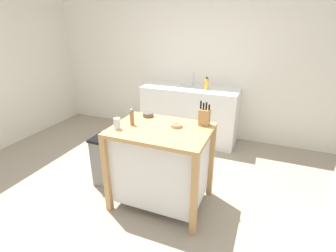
# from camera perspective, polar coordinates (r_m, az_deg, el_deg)

# --- Properties ---
(ground_plane) EXTENTS (6.45, 6.45, 0.00)m
(ground_plane) POSITION_cam_1_polar(r_m,az_deg,el_deg) (3.06, -6.28, -16.41)
(ground_plane) COLOR gray
(ground_plane) RESTS_ON ground
(wall_back) EXTENTS (5.45, 0.10, 2.60)m
(wall_back) POSITION_cam_1_polar(r_m,az_deg,el_deg) (4.47, 6.63, 14.38)
(wall_back) COLOR silver
(wall_back) RESTS_ON ground
(wall_left) EXTENTS (0.10, 2.79, 2.60)m
(wall_left) POSITION_cam_1_polar(r_m,az_deg,el_deg) (4.89, -32.20, 11.89)
(wall_left) COLOR silver
(wall_left) RESTS_ON ground
(kitchen_island) EXTENTS (1.00, 0.72, 0.91)m
(kitchen_island) POSITION_cam_1_polar(r_m,az_deg,el_deg) (2.76, -1.57, -8.19)
(kitchen_island) COLOR tan
(kitchen_island) RESTS_ON ground
(knife_block) EXTENTS (0.11, 0.09, 0.25)m
(knife_block) POSITION_cam_1_polar(r_m,az_deg,el_deg) (2.67, 8.14, 2.10)
(knife_block) COLOR #AD7F4C
(knife_block) RESTS_ON kitchen_island
(bowl_ceramic_small) EXTENTS (0.12, 0.12, 0.03)m
(bowl_ceramic_small) POSITION_cam_1_polar(r_m,az_deg,el_deg) (2.61, 1.89, 0.18)
(bowl_ceramic_small) COLOR tan
(bowl_ceramic_small) RESTS_ON kitchen_island
(bowl_ceramic_wide) EXTENTS (0.12, 0.12, 0.05)m
(bowl_ceramic_wide) POSITION_cam_1_polar(r_m,az_deg,el_deg) (2.91, -4.49, 2.59)
(bowl_ceramic_wide) COLOR #564C47
(bowl_ceramic_wide) RESTS_ON kitchen_island
(drinking_cup) EXTENTS (0.07, 0.07, 0.12)m
(drinking_cup) POSITION_cam_1_polar(r_m,az_deg,el_deg) (2.60, -11.33, 0.53)
(drinking_cup) COLOR silver
(drinking_cup) RESTS_ON kitchen_island
(pepper_grinder) EXTENTS (0.04, 0.04, 0.18)m
(pepper_grinder) POSITION_cam_1_polar(r_m,az_deg,el_deg) (2.67, -8.07, 1.95)
(pepper_grinder) COLOR olive
(pepper_grinder) RESTS_ON kitchen_island
(trash_bin) EXTENTS (0.36, 0.28, 0.63)m
(trash_bin) POSITION_cam_1_polar(r_m,az_deg,el_deg) (3.25, -13.16, -7.68)
(trash_bin) COLOR slate
(trash_bin) RESTS_ON ground
(sink_counter) EXTENTS (1.57, 0.60, 0.91)m
(sink_counter) POSITION_cam_1_polar(r_m,az_deg,el_deg) (4.34, 4.86, 2.77)
(sink_counter) COLOR silver
(sink_counter) RESTS_ON ground
(sink_faucet) EXTENTS (0.02, 0.02, 0.22)m
(sink_faucet) POSITION_cam_1_polar(r_m,az_deg,el_deg) (4.32, 5.68, 10.43)
(sink_faucet) COLOR #B7BCC1
(sink_faucet) RESTS_ON sink_counter
(bottle_dish_soap) EXTENTS (0.06, 0.06, 0.20)m
(bottle_dish_soap) POSITION_cam_1_polar(r_m,az_deg,el_deg) (4.08, 8.60, 9.32)
(bottle_dish_soap) COLOR yellow
(bottle_dish_soap) RESTS_ON sink_counter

